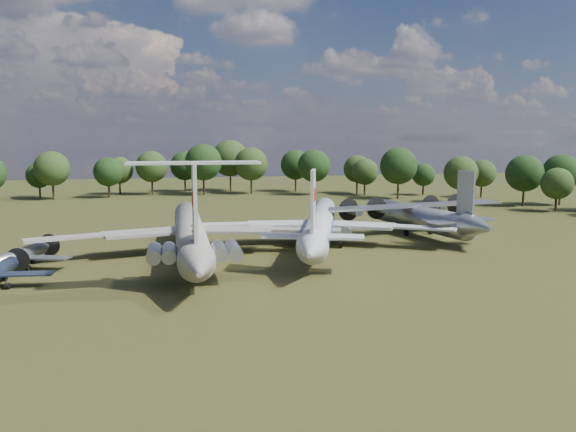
{
  "coord_description": "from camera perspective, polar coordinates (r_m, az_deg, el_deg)",
  "views": [
    {
      "loc": [
        -6.59,
        -73.68,
        15.31
      ],
      "look_at": [
        9.96,
        -1.23,
        5.0
      ],
      "focal_mm": 35.0,
      "sensor_mm": 36.0,
      "label": 1
    }
  ],
  "objects": [
    {
      "name": "tu104_jet",
      "position": [
        80.13,
        3.26,
        -1.3
      ],
      "size": [
        51.96,
        59.83,
        5.04
      ],
      "primitive_type": null,
      "rotation": [
        0.0,
        0.0,
        -0.33
      ],
      "color": "white",
      "rests_on": "ground"
    },
    {
      "name": "il62_airliner",
      "position": [
        73.74,
        -9.9,
        -2.17
      ],
      "size": [
        41.35,
        53.18,
        5.13
      ],
      "primitive_type": null,
      "rotation": [
        0.0,
        0.0,
        -0.02
      ],
      "color": "beige",
      "rests_on": "ground"
    },
    {
      "name": "an12_transport",
      "position": [
        92.15,
        12.8,
        -0.38
      ],
      "size": [
        37.35,
        40.47,
        4.72
      ],
      "primitive_type": null,
      "rotation": [
        0.0,
        0.0,
        0.16
      ],
      "color": "#9FA2A7",
      "rests_on": "ground"
    },
    {
      "name": "person_on_il62",
      "position": [
        59.0,
        -9.53,
        -1.28
      ],
      "size": [
        0.72,
        0.54,
        1.76
      ],
      "primitive_type": "imported",
      "rotation": [
        0.0,
        0.0,
        3.35
      ],
      "color": "brown",
      "rests_on": "il62_airliner"
    },
    {
      "name": "ground",
      "position": [
        75.54,
        -7.61,
        -3.87
      ],
      "size": [
        300.0,
        300.0,
        0.0
      ],
      "primitive_type": "plane",
      "color": "#233913",
      "rests_on": "ground"
    },
    {
      "name": "small_prop_northwest",
      "position": [
        72.94,
        -25.86,
        -4.04
      ],
      "size": [
        16.97,
        19.74,
        2.45
      ],
      "primitive_type": null,
      "rotation": [
        0.0,
        0.0,
        -0.33
      ],
      "color": "#9EA0A6",
      "rests_on": "ground"
    }
  ]
}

